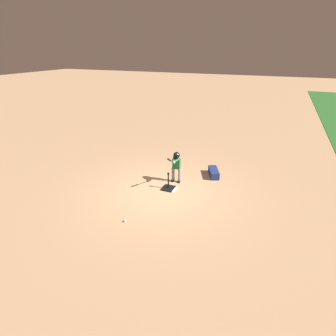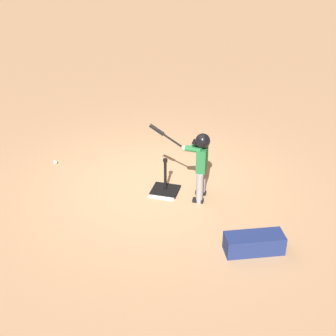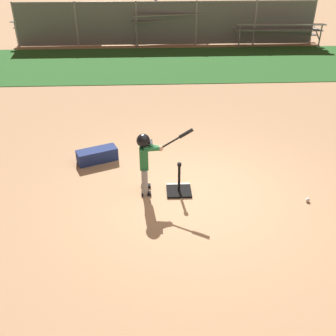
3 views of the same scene
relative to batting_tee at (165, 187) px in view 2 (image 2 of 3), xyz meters
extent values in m
plane|color=tan|center=(0.26, -0.10, -0.08)|extent=(90.00, 90.00, 0.00)
cube|color=white|center=(0.01, 0.06, -0.07)|extent=(0.44, 0.44, 0.02)
cube|color=black|center=(0.00, 0.00, -0.06)|extent=(0.46, 0.42, 0.04)
cylinder|color=black|center=(0.00, 0.00, 0.23)|extent=(0.05, 0.05, 0.54)
cylinder|color=black|center=(0.00, 0.00, 0.53)|extent=(0.08, 0.08, 0.05)
cylinder|color=gray|center=(-0.64, 0.19, 0.19)|extent=(0.12, 0.12, 0.54)
cube|color=black|center=(-0.62, 0.19, -0.05)|extent=(0.18, 0.09, 0.06)
cylinder|color=gray|center=(-0.63, -0.07, 0.19)|extent=(0.12, 0.12, 0.54)
cube|color=black|center=(-0.61, -0.07, -0.05)|extent=(0.18, 0.09, 0.06)
cube|color=#236B38|center=(-0.64, 0.06, 0.67)|extent=(0.16, 0.29, 0.40)
sphere|color=tan|center=(-0.64, 0.06, 0.98)|extent=(0.21, 0.21, 0.21)
sphere|color=black|center=(-0.64, 0.06, 1.00)|extent=(0.24, 0.24, 0.24)
cube|color=black|center=(-0.54, 0.06, 0.97)|extent=(0.13, 0.18, 0.01)
cylinder|color=#236B38|center=(-0.49, 0.11, 0.85)|extent=(0.33, 0.17, 0.12)
cylinder|color=#236B38|center=(-0.49, 0.02, 0.85)|extent=(0.33, 0.18, 0.12)
sphere|color=tan|center=(-0.34, 0.07, 0.83)|extent=(0.10, 0.10, 0.10)
cylinder|color=black|center=(-0.06, 0.08, 1.00)|extent=(0.57, 0.05, 0.37)
cylinder|color=black|center=(0.12, 0.08, 1.11)|extent=(0.27, 0.07, 0.20)
cylinder|color=black|center=(-0.35, 0.07, 0.82)|extent=(0.04, 0.05, 0.05)
sphere|color=white|center=(2.32, -0.41, -0.04)|extent=(0.07, 0.07, 0.07)
cube|color=navy|center=(-1.66, 1.26, 0.06)|extent=(0.90, 0.62, 0.28)
camera|label=1|loc=(7.65, 3.17, 4.56)|focal=28.00mm
camera|label=2|loc=(-1.86, 6.70, 4.18)|focal=50.00mm
camera|label=3|loc=(-0.49, -6.10, 4.12)|focal=42.00mm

